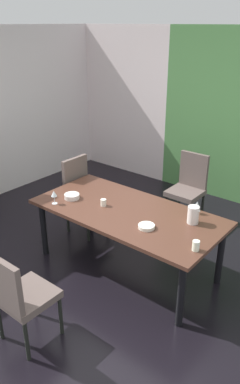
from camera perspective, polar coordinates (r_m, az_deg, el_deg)
ground_plane at (r=4.51m, az=-4.74°, el=-11.17°), size 5.24×5.60×0.02m
back_panel_interior at (r=6.97m, az=0.55°, el=13.59°), size 1.88×0.10×2.58m
dining_table at (r=4.11m, az=1.06°, el=-3.71°), size 2.10×1.02×0.74m
chair_head_near at (r=3.38m, az=-15.11°, el=-14.77°), size 0.44×0.44×0.93m
chair_left_far at (r=4.99m, az=-5.78°, el=-0.03°), size 0.44×0.44×1.01m
chair_head_far at (r=5.29m, az=10.40°, el=1.04°), size 0.44×0.45×0.98m
wine_glass_south at (r=4.06m, az=11.67°, el=-1.97°), size 0.06×0.06×0.14m
wine_glass_corner at (r=4.24m, az=-10.03°, el=-0.33°), size 0.07×0.07×0.16m
serving_bowl_north at (r=3.74m, az=4.05°, el=-5.25°), size 0.17×0.17×0.04m
serving_bowl_near_window at (r=4.37m, az=-7.34°, el=-0.65°), size 0.18×0.18×0.05m
cup_rear at (r=3.45m, az=11.49°, el=-8.02°), size 0.07×0.07×0.10m
cup_front at (r=4.17m, az=-2.54°, el=-1.61°), size 0.06×0.06×0.08m
pitcher_near_shelf at (r=3.86m, az=11.10°, el=-3.41°), size 0.13×0.12×0.19m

